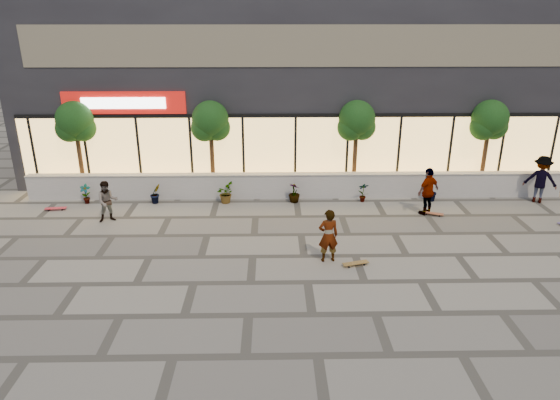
{
  "coord_description": "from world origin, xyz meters",
  "views": [
    {
      "loc": [
        -1.02,
        -12.51,
        7.26
      ],
      "look_at": [
        -0.74,
        3.25,
        1.3
      ],
      "focal_mm": 32.0,
      "sensor_mm": 36.0,
      "label": 1
    }
  ],
  "objects_px": {
    "tree_mideast": "(357,123)",
    "tree_east": "(489,122)",
    "tree_west": "(75,124)",
    "skateboard_left": "(56,208)",
    "tree_midwest": "(210,123)",
    "skater_right_near": "(428,191)",
    "skater_center": "(328,236)",
    "skater_left": "(108,201)",
    "skateboard_center": "(356,263)",
    "skater_right_far": "(541,179)",
    "skateboard_right_near": "(433,213)"
  },
  "relations": [
    {
      "from": "skateboard_right_near",
      "to": "tree_east",
      "type": "bearing_deg",
      "value": 64.97
    },
    {
      "from": "tree_midwest",
      "to": "skater_right_near",
      "type": "bearing_deg",
      "value": -17.33
    },
    {
      "from": "tree_midwest",
      "to": "tree_east",
      "type": "xyz_separation_m",
      "value": [
        11.5,
        0.0,
        0.0
      ]
    },
    {
      "from": "skater_right_near",
      "to": "skateboard_left",
      "type": "relative_size",
      "value": 2.22
    },
    {
      "from": "skater_right_near",
      "to": "skater_right_far",
      "type": "height_order",
      "value": "skater_right_far"
    },
    {
      "from": "tree_east",
      "to": "skateboard_right_near",
      "type": "bearing_deg",
      "value": -136.15
    },
    {
      "from": "skater_left",
      "to": "skateboard_center",
      "type": "xyz_separation_m",
      "value": [
        8.55,
        -3.63,
        -0.69
      ]
    },
    {
      "from": "tree_mideast",
      "to": "tree_east",
      "type": "xyz_separation_m",
      "value": [
        5.5,
        0.0,
        0.0
      ]
    },
    {
      "from": "skater_left",
      "to": "skateboard_right_near",
      "type": "relative_size",
      "value": 1.94
    },
    {
      "from": "skater_center",
      "to": "skateboard_center",
      "type": "bearing_deg",
      "value": 149.41
    },
    {
      "from": "skater_left",
      "to": "skateboard_center",
      "type": "bearing_deg",
      "value": -42.84
    },
    {
      "from": "skater_center",
      "to": "skater_right_near",
      "type": "xyz_separation_m",
      "value": [
        4.18,
        3.76,
        0.07
      ]
    },
    {
      "from": "skater_center",
      "to": "skater_right_near",
      "type": "distance_m",
      "value": 5.62
    },
    {
      "from": "skater_right_far",
      "to": "skateboard_right_near",
      "type": "xyz_separation_m",
      "value": [
        -4.68,
        -1.36,
        -0.88
      ]
    },
    {
      "from": "skateboard_right_near",
      "to": "skateboard_center",
      "type": "bearing_deg",
      "value": -111.07
    },
    {
      "from": "tree_east",
      "to": "skater_right_far",
      "type": "height_order",
      "value": "tree_east"
    },
    {
      "from": "tree_mideast",
      "to": "skater_right_near",
      "type": "relative_size",
      "value": 2.13
    },
    {
      "from": "tree_west",
      "to": "skater_right_far",
      "type": "bearing_deg",
      "value": -4.26
    },
    {
      "from": "tree_east",
      "to": "skateboard_left",
      "type": "height_order",
      "value": "tree_east"
    },
    {
      "from": "tree_west",
      "to": "skateboard_left",
      "type": "height_order",
      "value": "tree_west"
    },
    {
      "from": "tree_east",
      "to": "skateboard_left",
      "type": "bearing_deg",
      "value": -173.52
    },
    {
      "from": "tree_midwest",
      "to": "tree_east",
      "type": "height_order",
      "value": "same"
    },
    {
      "from": "skater_left",
      "to": "skater_right_far",
      "type": "height_order",
      "value": "skater_right_far"
    },
    {
      "from": "tree_west",
      "to": "skater_left",
      "type": "bearing_deg",
      "value": -57.33
    },
    {
      "from": "tree_east",
      "to": "skateboard_center",
      "type": "height_order",
      "value": "tree_east"
    },
    {
      "from": "tree_east",
      "to": "skateboard_right_near",
      "type": "height_order",
      "value": "tree_east"
    },
    {
      "from": "tree_east",
      "to": "skateboard_center",
      "type": "bearing_deg",
      "value": -133.89
    },
    {
      "from": "tree_east",
      "to": "skater_center",
      "type": "bearing_deg",
      "value": -138.84
    },
    {
      "from": "tree_mideast",
      "to": "skater_center",
      "type": "relative_size",
      "value": 2.29
    },
    {
      "from": "skateboard_center",
      "to": "skater_center",
      "type": "bearing_deg",
      "value": 141.38
    },
    {
      "from": "skateboard_center",
      "to": "tree_east",
      "type": "bearing_deg",
      "value": 30.23
    },
    {
      "from": "tree_midwest",
      "to": "skater_right_near",
      "type": "height_order",
      "value": "tree_midwest"
    },
    {
      "from": "tree_west",
      "to": "skateboard_center",
      "type": "distance_m",
      "value": 12.83
    },
    {
      "from": "skateboard_center",
      "to": "skateboard_left",
      "type": "distance_m",
      "value": 11.97
    },
    {
      "from": "skater_center",
      "to": "skateboard_right_near",
      "type": "xyz_separation_m",
      "value": [
        4.42,
        3.61,
        -0.78
      ]
    },
    {
      "from": "skater_left",
      "to": "skater_right_near",
      "type": "distance_m",
      "value": 11.92
    },
    {
      "from": "skateboard_left",
      "to": "tree_midwest",
      "type": "bearing_deg",
      "value": 11.14
    },
    {
      "from": "skateboard_left",
      "to": "tree_west",
      "type": "bearing_deg",
      "value": 69.76
    },
    {
      "from": "skateboard_center",
      "to": "skater_right_near",
      "type": "bearing_deg",
      "value": 34.85
    },
    {
      "from": "skater_center",
      "to": "skateboard_right_near",
      "type": "height_order",
      "value": "skater_center"
    },
    {
      "from": "skater_right_near",
      "to": "skateboard_left",
      "type": "bearing_deg",
      "value": -37.11
    },
    {
      "from": "skater_center",
      "to": "skater_right_near",
      "type": "bearing_deg",
      "value": -145.91
    },
    {
      "from": "skater_right_far",
      "to": "skateboard_right_near",
      "type": "height_order",
      "value": "skater_right_far"
    },
    {
      "from": "skateboard_right_near",
      "to": "tree_midwest",
      "type": "bearing_deg",
      "value": -176.64
    },
    {
      "from": "tree_midwest",
      "to": "tree_east",
      "type": "distance_m",
      "value": 11.5
    },
    {
      "from": "tree_west",
      "to": "tree_mideast",
      "type": "relative_size",
      "value": 1.0
    },
    {
      "from": "skateboard_left",
      "to": "skater_right_near",
      "type": "bearing_deg",
      "value": -9.8
    },
    {
      "from": "tree_midwest",
      "to": "skater_center",
      "type": "height_order",
      "value": "tree_midwest"
    },
    {
      "from": "tree_mideast",
      "to": "skateboard_left",
      "type": "bearing_deg",
      "value": -170.58
    },
    {
      "from": "skater_center",
      "to": "skater_left",
      "type": "height_order",
      "value": "skater_center"
    }
  ]
}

